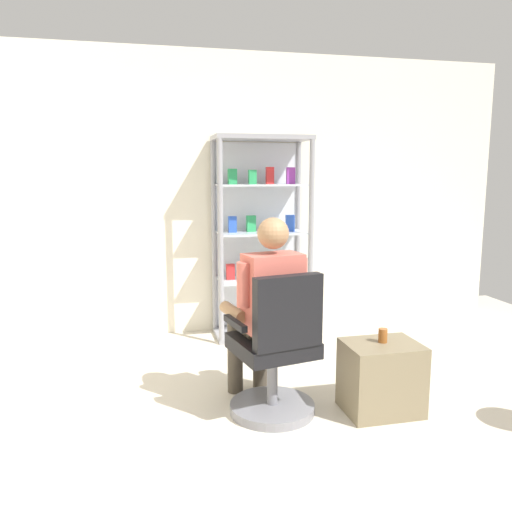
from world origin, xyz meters
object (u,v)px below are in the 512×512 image
(office_chair, at_px, (276,358))
(storage_crate, at_px, (381,377))
(tea_glass, at_px, (383,335))
(seated_shopkeeper, at_px, (265,304))
(display_cabinet_main, at_px, (260,236))

(office_chair, xyz_separation_m, storage_crate, (0.69, -0.10, -0.16))
(office_chair, distance_m, tea_glass, 0.71)
(seated_shopkeeper, xyz_separation_m, storage_crate, (0.72, -0.26, -0.48))
(seated_shopkeeper, bearing_deg, storage_crate, -19.45)
(seated_shopkeeper, bearing_deg, office_chair, -78.67)
(display_cabinet_main, relative_size, seated_shopkeeper, 1.47)
(office_chair, relative_size, tea_glass, 10.40)
(display_cabinet_main, distance_m, office_chair, 1.85)
(tea_glass, bearing_deg, office_chair, 173.90)
(seated_shopkeeper, relative_size, storage_crate, 2.66)
(display_cabinet_main, distance_m, tea_glass, 1.90)
(display_cabinet_main, bearing_deg, office_chair, -100.14)
(office_chair, relative_size, storage_crate, 1.98)
(seated_shopkeeper, bearing_deg, tea_glass, -17.79)
(seated_shopkeeper, bearing_deg, display_cabinet_main, 77.73)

